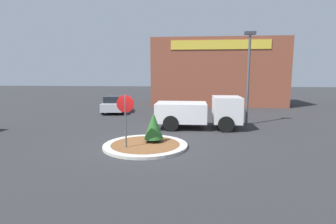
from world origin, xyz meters
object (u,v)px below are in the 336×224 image
Objects in this scene: stop_sign at (125,111)px; light_pole at (249,71)px; utility_truck at (199,112)px; parked_sedan_silver at (115,104)px.

light_pole is (6.51, 6.57, 1.83)m from stop_sign.
utility_truck is 4.30m from light_pole.
parked_sedan_silver is 11.80m from light_pole.
utility_truck is 0.86× the size of light_pole.
stop_sign is 0.41× the size of light_pole.
stop_sign is at bearing -134.75° from light_pole.
stop_sign is 6.15m from utility_truck.
parked_sedan_silver is at bearing 109.08° from stop_sign.
parked_sedan_silver is (-3.91, 11.31, -1.01)m from stop_sign.
utility_truck is (3.35, 5.11, -0.69)m from stop_sign.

